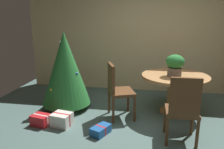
{
  "coord_description": "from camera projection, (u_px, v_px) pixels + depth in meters",
  "views": [
    {
      "loc": [
        -0.08,
        -3.07,
        1.72
      ],
      "look_at": [
        -0.65,
        0.39,
        0.82
      ],
      "focal_mm": 35.04,
      "sensor_mm": 36.0,
      "label": 1
    }
  ],
  "objects": [
    {
      "name": "gift_box_red",
      "position": [
        41.0,
        120.0,
        3.62
      ],
      "size": [
        0.33,
        0.27,
        0.18
      ],
      "color": "red",
      "rests_on": "ground_plane"
    },
    {
      "name": "gift_box_cream",
      "position": [
        62.0,
        120.0,
        3.59
      ],
      "size": [
        0.35,
        0.32,
        0.22
      ],
      "color": "silver",
      "rests_on": "ground_plane"
    },
    {
      "name": "flower_vase",
      "position": [
        175.0,
        64.0,
        3.82
      ],
      "size": [
        0.32,
        0.32,
        0.38
      ],
      "color": "#665B51",
      "rests_on": "round_dining_table"
    },
    {
      "name": "holiday_tree",
      "position": [
        65.0,
        68.0,
        4.15
      ],
      "size": [
        0.93,
        0.93,
        1.49
      ],
      "color": "brown",
      "rests_on": "ground_plane"
    },
    {
      "name": "wooden_chair_left_near",
      "position": [
        117.0,
        88.0,
        3.79
      ],
      "size": [
        0.55,
        0.59,
        0.98
      ],
      "color": "brown",
      "rests_on": "ground_plane"
    },
    {
      "name": "gift_box_blue",
      "position": [
        101.0,
        130.0,
        3.33
      ],
      "size": [
        0.31,
        0.37,
        0.13
      ],
      "color": "#1E569E",
      "rests_on": "ground_plane"
    },
    {
      "name": "back_wall_panel",
      "position": [
        152.0,
        37.0,
        5.12
      ],
      "size": [
        6.0,
        0.1,
        2.6
      ],
      "primitive_type": "cube",
      "color": "beige",
      "rests_on": "ground_plane"
    },
    {
      "name": "ground_plane",
      "position": [
        150.0,
        134.0,
        3.35
      ],
      "size": [
        6.6,
        6.6,
        0.0
      ],
      "primitive_type": "plane",
      "color": "#4C6660"
    },
    {
      "name": "wooden_chair_near",
      "position": [
        183.0,
        107.0,
        2.98
      ],
      "size": [
        0.44,
        0.42,
        0.99
      ],
      "color": "brown",
      "rests_on": "ground_plane"
    },
    {
      "name": "round_dining_table",
      "position": [
        174.0,
        85.0,
        3.98
      ],
      "size": [
        1.2,
        1.2,
        0.73
      ],
      "color": "#B27F4C",
      "rests_on": "ground_plane"
    }
  ]
}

